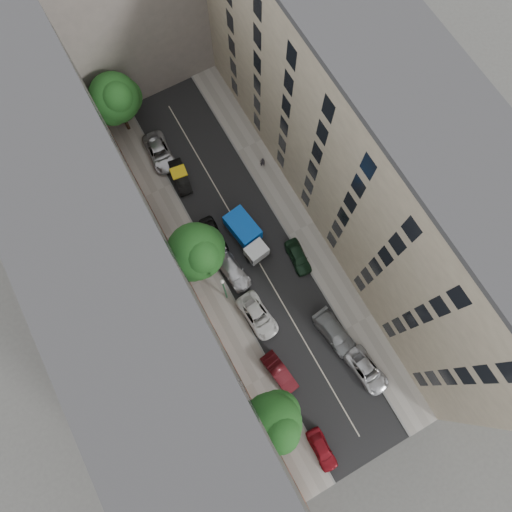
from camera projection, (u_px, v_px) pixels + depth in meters
ground at (254, 254)px, 46.20m from camera, size 120.00×120.00×0.00m
road_surface at (254, 254)px, 46.19m from camera, size 8.00×44.00×0.02m
sidewalk_left at (206, 279)px, 45.37m from camera, size 3.00×44.00×0.15m
sidewalk_right at (301, 229)px, 46.89m from camera, size 3.00×44.00×0.15m
building_left at (129, 282)px, 35.10m from camera, size 8.00×44.00×20.00m
building_right at (368, 158)px, 38.14m from camera, size 8.00×44.00×20.00m
tarp_truck at (247, 235)px, 45.30m from camera, size 2.94×5.76×2.53m
car_left_0 at (322, 450)px, 40.33m from camera, size 1.69×3.88×1.30m
car_left_1 at (279, 372)px, 42.19m from camera, size 2.07×4.39×1.39m
car_left_2 at (258, 316)px, 43.71m from camera, size 2.70×5.13×1.37m
car_left_3 at (233, 271)px, 44.98m from camera, size 2.52×4.93×1.37m
car_left_4 at (213, 236)px, 45.95m from camera, size 1.92×4.41×1.48m
car_left_5 at (180, 177)px, 47.91m from camera, size 1.94×4.24×1.35m
car_left_6 at (160, 153)px, 48.68m from camera, size 2.74×5.31×1.43m
car_right_0 at (367, 371)px, 42.27m from camera, size 2.72×5.00×1.33m
car_right_1 at (335, 333)px, 43.19m from camera, size 2.72×5.29×1.47m
car_right_2 at (298, 257)px, 45.41m from camera, size 1.95×4.06×1.34m
tree_near at (273, 424)px, 35.80m from camera, size 5.13×4.84×8.83m
tree_mid at (197, 252)px, 40.73m from camera, size 5.51×5.26×7.92m
tree_far at (116, 99)px, 45.15m from camera, size 5.28×5.01×7.97m
lamp_post at (224, 288)px, 40.78m from camera, size 0.36×0.36×6.80m
pedestrian at (263, 162)px, 48.14m from camera, size 0.65×0.54×1.51m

